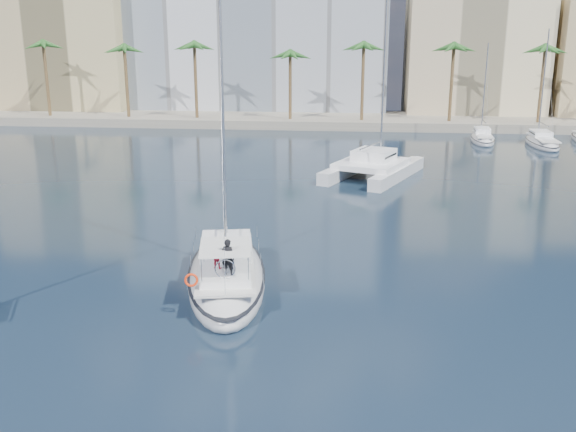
# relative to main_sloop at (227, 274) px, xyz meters

# --- Properties ---
(ground) EXTENTS (160.00, 160.00, 0.00)m
(ground) POSITION_rel_main_sloop_xyz_m (1.73, 1.95, -0.55)
(ground) COLOR black
(ground) RESTS_ON ground
(quay) EXTENTS (120.00, 14.00, 1.20)m
(quay) POSITION_rel_main_sloop_xyz_m (1.73, 62.95, 0.05)
(quay) COLOR gray
(quay) RESTS_ON ground
(building_modern) EXTENTS (42.00, 16.00, 28.00)m
(building_modern) POSITION_rel_main_sloop_xyz_m (-10.27, 74.95, 13.45)
(building_modern) COLOR silver
(building_modern) RESTS_ON ground
(building_tan_left) EXTENTS (22.00, 14.00, 22.00)m
(building_tan_left) POSITION_rel_main_sloop_xyz_m (-40.27, 70.95, 10.45)
(building_tan_left) COLOR tan
(building_tan_left) RESTS_ON ground
(building_beige) EXTENTS (20.00, 14.00, 20.00)m
(building_beige) POSITION_rel_main_sloop_xyz_m (23.73, 71.95, 9.45)
(building_beige) COLOR beige
(building_beige) RESTS_ON ground
(palm_left) EXTENTS (3.60, 3.60, 12.30)m
(palm_left) POSITION_rel_main_sloop_xyz_m (-32.27, 58.95, 9.73)
(palm_left) COLOR brown
(palm_left) RESTS_ON ground
(palm_centre) EXTENTS (3.60, 3.60, 12.30)m
(palm_centre) POSITION_rel_main_sloop_xyz_m (1.73, 58.95, 9.73)
(palm_centre) COLOR brown
(palm_centre) RESTS_ON ground
(main_sloop) EXTENTS (6.30, 13.02, 18.54)m
(main_sloop) POSITION_rel_main_sloop_xyz_m (0.00, 0.00, 0.00)
(main_sloop) COLOR silver
(main_sloop) RESTS_ON ground
(catamaran) EXTENTS (9.92, 13.15, 17.23)m
(catamaran) POSITION_rel_main_sloop_xyz_m (8.07, 27.38, 0.59)
(catamaran) COLOR silver
(catamaran) RESTS_ON ground
(seagull) EXTENTS (1.07, 0.46, 0.20)m
(seagull) POSITION_rel_main_sloop_xyz_m (-1.59, 1.81, 0.07)
(seagull) COLOR silver
(seagull) RESTS_ON ground
(moored_yacht_a) EXTENTS (3.37, 9.52, 11.90)m
(moored_yacht_a) POSITION_rel_main_sloop_xyz_m (21.73, 48.95, -0.55)
(moored_yacht_a) COLOR silver
(moored_yacht_a) RESTS_ON ground
(moored_yacht_b) EXTENTS (3.32, 10.83, 13.72)m
(moored_yacht_b) POSITION_rel_main_sloop_xyz_m (28.23, 46.95, -0.55)
(moored_yacht_b) COLOR silver
(moored_yacht_b) RESTS_ON ground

